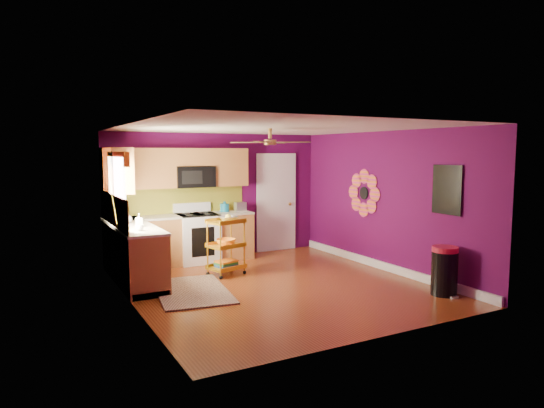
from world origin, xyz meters
TOP-DOWN VIEW (x-y plane):
  - ground at (0.00, 0.00)m, footprint 5.00×5.00m
  - room_envelope at (0.03, 0.00)m, footprint 4.54×5.04m
  - lower_cabinets at (-1.35, 1.82)m, footprint 2.81×2.31m
  - electric_range at (-0.55, 2.17)m, footprint 0.76×0.66m
  - upper_cabinetry at (-1.24, 2.17)m, footprint 2.80×2.30m
  - left_window at (-2.22, 1.05)m, footprint 0.08×1.35m
  - panel_door at (1.35, 2.47)m, footprint 0.95×0.11m
  - right_wall_art at (2.23, -0.34)m, footprint 0.04×2.74m
  - ceiling_fan at (0.00, 0.20)m, footprint 1.01×1.01m
  - shag_rug at (-1.31, 0.29)m, footprint 1.27×1.83m
  - rolling_cart at (-0.43, 1.00)m, footprint 0.68×0.57m
  - trash_can at (1.96, -1.65)m, footprint 0.41×0.44m
  - teal_kettle at (0.07, 2.27)m, footprint 0.18×0.18m
  - toaster at (0.38, 2.20)m, footprint 0.22×0.15m
  - soap_bottle_a at (-1.90, 1.08)m, footprint 0.10×0.10m
  - soap_bottle_b at (-1.96, 1.61)m, footprint 0.14×0.14m
  - counter_dish at (-2.00, 1.78)m, footprint 0.26×0.26m
  - counter_cup at (-1.99, 0.67)m, footprint 0.12×0.12m

SIDE VIEW (x-z plane):
  - ground at x=0.00m, z-range 0.00..0.00m
  - shag_rug at x=-1.31m, z-range 0.00..0.02m
  - trash_can at x=1.96m, z-range 0.00..0.73m
  - lower_cabinets at x=-1.35m, z-range -0.04..0.90m
  - electric_range at x=-0.55m, z-range -0.08..1.05m
  - rolling_cart at x=-0.43m, z-range 0.01..1.08m
  - counter_dish at x=-2.00m, z-range 0.94..1.00m
  - counter_cup at x=-1.99m, z-range 0.94..1.04m
  - teal_kettle at x=0.07m, z-range 0.92..1.13m
  - panel_door at x=1.35m, z-range -0.05..2.10m
  - soap_bottle_b at x=-1.96m, z-range 0.94..1.11m
  - toaster at x=0.38m, z-range 0.94..1.12m
  - soap_bottle_a at x=-1.90m, z-range 0.94..1.15m
  - right_wall_art at x=2.23m, z-range 0.92..1.96m
  - room_envelope at x=0.03m, z-range 0.37..2.89m
  - left_window at x=-2.22m, z-range 1.20..2.28m
  - upper_cabinetry at x=-1.24m, z-range 1.17..2.43m
  - ceiling_fan at x=0.00m, z-range 2.16..2.42m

